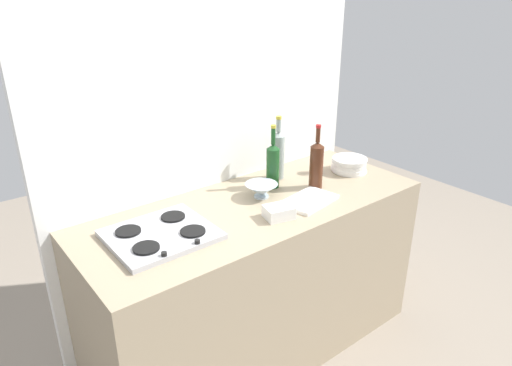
{
  "coord_description": "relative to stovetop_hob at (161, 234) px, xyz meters",
  "views": [
    {
      "loc": [
        -1.3,
        -1.64,
        1.93
      ],
      "look_at": [
        0.0,
        0.0,
        1.02
      ],
      "focal_mm": 32.53,
      "sensor_mm": 36.0,
      "label": 1
    }
  ],
  "objects": [
    {
      "name": "wine_bottle_mid_left",
      "position": [
        0.91,
        -0.04,
        0.12
      ],
      "size": [
        0.07,
        0.07,
        0.35
      ],
      "color": "#472314",
      "rests_on": "counter_block"
    },
    {
      "name": "backsplash_panel",
      "position": [
        0.53,
        0.37,
        0.38
      ],
      "size": [
        1.9,
        0.06,
        2.6
      ],
      "primitive_type": "cube",
      "color": "white",
      "rests_on": "ground"
    },
    {
      "name": "wine_bottle_leftmost",
      "position": [
        0.74,
        0.12,
        0.12
      ],
      "size": [
        0.07,
        0.07,
        0.35
      ],
      "color": "#19471E",
      "rests_on": "counter_block"
    },
    {
      "name": "stovetop_hob",
      "position": [
        0.0,
        0.0,
        0.0
      ],
      "size": [
        0.44,
        0.39,
        0.04
      ],
      "color": "#B2B2B7",
      "rests_on": "counter_block"
    },
    {
      "name": "counter_block",
      "position": [
        0.53,
        -0.01,
        -0.46
      ],
      "size": [
        1.8,
        0.7,
        0.9
      ],
      "primitive_type": "cube",
      "color": "tan",
      "rests_on": "ground"
    },
    {
      "name": "butter_dish",
      "position": [
        0.53,
        -0.18,
        0.02
      ],
      "size": [
        0.15,
        0.13,
        0.06
      ],
      "primitive_type": "cube",
      "rotation": [
        0.0,
        0.0,
        -0.24
      ],
      "color": "white",
      "rests_on": "counter_block"
    },
    {
      "name": "cutting_board",
      "position": [
        0.76,
        -0.15,
        -0.0
      ],
      "size": [
        0.31,
        0.23,
        0.02
      ],
      "primitive_type": "cube",
      "rotation": [
        0.0,
        0.0,
        0.18
      ],
      "color": "silver",
      "rests_on": "counter_block"
    },
    {
      "name": "ground_plane",
      "position": [
        0.53,
        -0.01,
        -0.91
      ],
      "size": [
        6.0,
        6.0,
        0.0
      ],
      "primitive_type": "plane",
      "color": "gray",
      "rests_on": "ground"
    },
    {
      "name": "mixing_bowl",
      "position": [
        0.61,
        0.05,
        0.03
      ],
      "size": [
        0.17,
        0.17,
        0.07
      ],
      "color": "silver",
      "rests_on": "counter_block"
    },
    {
      "name": "plate_stack",
      "position": [
        1.24,
        0.01,
        0.03
      ],
      "size": [
        0.21,
        0.21,
        0.08
      ],
      "color": "white",
      "rests_on": "counter_block"
    },
    {
      "name": "wine_bottle_mid_right",
      "position": [
        0.84,
        0.2,
        0.13
      ],
      "size": [
        0.07,
        0.07,
        0.36
      ],
      "color": "gray",
      "rests_on": "counter_block"
    },
    {
      "name": "condiment_jar_front",
      "position": [
        1.07,
        0.11,
        0.03
      ],
      "size": [
        0.06,
        0.06,
        0.09
      ],
      "color": "#66384C",
      "rests_on": "counter_block"
    }
  ]
}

